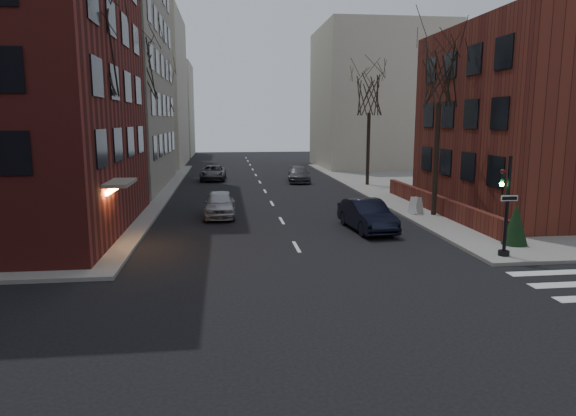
# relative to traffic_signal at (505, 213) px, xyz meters

# --- Properties ---
(ground) EXTENTS (160.00, 160.00, 0.00)m
(ground) POSITION_rel_traffic_signal_xyz_m (-7.94, -8.99, -1.91)
(ground) COLOR black
(ground) RESTS_ON ground
(building_left_tan) EXTENTS (18.00, 18.00, 28.00)m
(building_left_tan) POSITION_rel_traffic_signal_xyz_m (-24.94, 25.01, 12.09)
(building_left_tan) COLOR gray
(building_left_tan) RESTS_ON ground
(building_right_brick) EXTENTS (12.00, 14.00, 11.00)m
(building_right_brick) POSITION_rel_traffic_signal_xyz_m (8.56, 10.01, 3.59)
(building_right_brick) COLOR maroon
(building_right_brick) RESTS_ON ground
(low_wall_right) EXTENTS (0.35, 16.00, 1.00)m
(low_wall_right) POSITION_rel_traffic_signal_xyz_m (1.36, 10.01, -1.26)
(low_wall_right) COLOR maroon
(low_wall_right) RESTS_ON sidewalk_far_right
(building_distant_la) EXTENTS (14.00, 16.00, 18.00)m
(building_distant_la) POSITION_rel_traffic_signal_xyz_m (-22.94, 46.01, 7.09)
(building_distant_la) COLOR #B7B09B
(building_distant_la) RESTS_ON ground
(building_distant_ra) EXTENTS (14.00, 14.00, 16.00)m
(building_distant_ra) POSITION_rel_traffic_signal_xyz_m (7.06, 41.01, 6.09)
(building_distant_ra) COLOR #B7B09B
(building_distant_ra) RESTS_ON ground
(building_distant_lb) EXTENTS (10.00, 12.00, 14.00)m
(building_distant_lb) POSITION_rel_traffic_signal_xyz_m (-20.94, 63.01, 5.09)
(building_distant_lb) COLOR #B7B09B
(building_distant_lb) RESTS_ON ground
(traffic_signal) EXTENTS (0.76, 0.44, 4.00)m
(traffic_signal) POSITION_rel_traffic_signal_xyz_m (0.00, 0.00, 0.00)
(traffic_signal) COLOR black
(traffic_signal) RESTS_ON sidewalk_far_right
(tree_left_a) EXTENTS (4.18, 4.18, 10.26)m
(tree_left_a) POSITION_rel_traffic_signal_xyz_m (-16.74, 5.01, 6.56)
(tree_left_a) COLOR #2D231C
(tree_left_a) RESTS_ON sidewalk_far_left
(tree_left_b) EXTENTS (4.40, 4.40, 10.80)m
(tree_left_b) POSITION_rel_traffic_signal_xyz_m (-16.74, 17.01, 7.00)
(tree_left_b) COLOR #2D231C
(tree_left_b) RESTS_ON sidewalk_far_left
(tree_left_c) EXTENTS (3.96, 3.96, 9.72)m
(tree_left_c) POSITION_rel_traffic_signal_xyz_m (-16.74, 31.01, 6.12)
(tree_left_c) COLOR #2D231C
(tree_left_c) RESTS_ON sidewalk_far_left
(tree_right_a) EXTENTS (3.96, 3.96, 9.72)m
(tree_right_a) POSITION_rel_traffic_signal_xyz_m (0.86, 9.01, 6.12)
(tree_right_a) COLOR #2D231C
(tree_right_a) RESTS_ON sidewalk_far_right
(tree_right_b) EXTENTS (3.74, 3.74, 9.18)m
(tree_right_b) POSITION_rel_traffic_signal_xyz_m (0.86, 23.01, 5.68)
(tree_right_b) COLOR #2D231C
(tree_right_b) RESTS_ON sidewalk_far_right
(streetlamp_near) EXTENTS (0.36, 0.36, 6.28)m
(streetlamp_near) POSITION_rel_traffic_signal_xyz_m (-16.14, 13.01, 2.33)
(streetlamp_near) COLOR black
(streetlamp_near) RESTS_ON sidewalk_far_left
(streetlamp_far) EXTENTS (0.36, 0.36, 6.28)m
(streetlamp_far) POSITION_rel_traffic_signal_xyz_m (-16.14, 33.01, 2.33)
(streetlamp_far) COLOR black
(streetlamp_far) RESTS_ON sidewalk_far_left
(parked_sedan) EXTENTS (2.11, 4.87, 1.56)m
(parked_sedan) POSITION_rel_traffic_signal_xyz_m (-3.94, 5.96, -1.13)
(parked_sedan) COLOR black
(parked_sedan) RESTS_ON ground
(car_lane_silver) EXTENTS (1.82, 4.43, 1.50)m
(car_lane_silver) POSITION_rel_traffic_signal_xyz_m (-11.37, 10.63, -1.16)
(car_lane_silver) COLOR #A6A6AB
(car_lane_silver) RESTS_ON ground
(car_lane_gray) EXTENTS (2.41, 4.92, 1.38)m
(car_lane_gray) POSITION_rel_traffic_signal_xyz_m (-4.43, 26.68, -1.22)
(car_lane_gray) COLOR #434348
(car_lane_gray) RESTS_ON ground
(car_lane_far) EXTENTS (2.44, 4.98, 1.36)m
(car_lane_far) POSITION_rel_traffic_signal_xyz_m (-12.13, 29.13, -1.23)
(car_lane_far) COLOR #3E3E43
(car_lane_far) RESTS_ON ground
(sandwich_board) EXTENTS (0.61, 0.72, 0.99)m
(sandwich_board) POSITION_rel_traffic_signal_xyz_m (-0.06, 9.39, -1.26)
(sandwich_board) COLOR silver
(sandwich_board) RESTS_ON sidewalk_far_right
(evergreen_shrub) EXTENTS (1.10, 1.10, 1.83)m
(evergreen_shrub) POSITION_rel_traffic_signal_xyz_m (1.50, 1.69, -0.84)
(evergreen_shrub) COLOR black
(evergreen_shrub) RESTS_ON sidewalk_far_right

